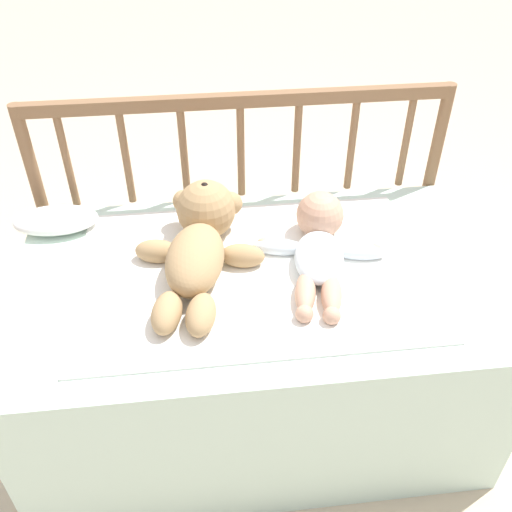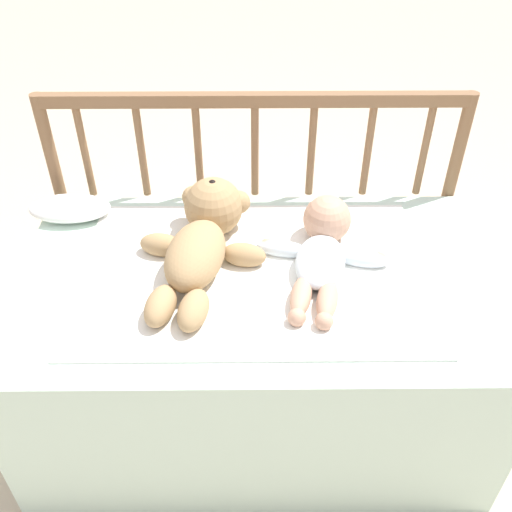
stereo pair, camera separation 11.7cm
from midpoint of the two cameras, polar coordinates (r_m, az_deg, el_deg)
The scene contains 7 objects.
ground_plane at distance 1.83m, azimuth 1.89°, elevation -14.38°, with size 12.00×12.00×0.00m, color #C6B293.
crib_mattress at distance 1.63m, azimuth 2.09°, elevation -8.92°, with size 1.22×0.72×0.52m.
crib_rail at distance 1.71m, azimuth 1.87°, elevation 8.29°, with size 1.22×0.04×0.84m.
blanket at distance 1.45m, azimuth 2.03°, elevation -1.68°, with size 0.88×0.59×0.01m.
teddy_bear at distance 1.47m, azimuth -3.08°, elevation 1.89°, with size 0.34×0.50×0.16m.
baby at distance 1.47m, azimuth 8.92°, elevation 0.63°, with size 0.35×0.43×0.13m.
small_pillow at distance 1.70m, azimuth -16.26°, elevation 4.55°, with size 0.23×0.13×0.06m.
Camera 2 is at (-0.01, -1.09, 1.47)m, focal length 40.00 mm.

